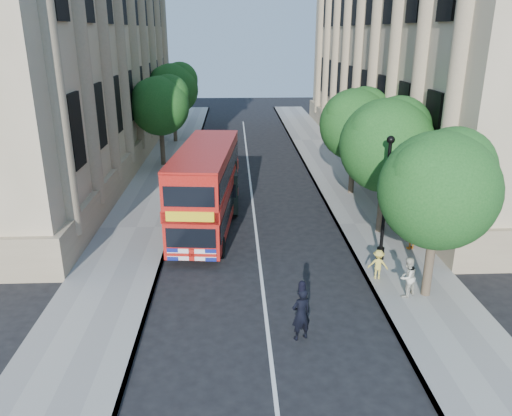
{
  "coord_description": "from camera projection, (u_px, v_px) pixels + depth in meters",
  "views": [
    {
      "loc": [
        -0.98,
        -12.54,
        9.04
      ],
      "look_at": [
        -0.14,
        6.38,
        2.3
      ],
      "focal_mm": 35.0,
      "sensor_mm": 36.0,
      "label": 1
    }
  ],
  "objects": [
    {
      "name": "ground",
      "position": [
        270.0,
        352.0,
        14.88
      ],
      "size": [
        120.0,
        120.0,
        0.0
      ],
      "primitive_type": "plane",
      "color": "black",
      "rests_on": "ground"
    },
    {
      "name": "pavement_right",
      "position": [
        372.0,
        224.0,
        24.51
      ],
      "size": [
        3.5,
        80.0,
        0.12
      ],
      "primitive_type": "cube",
      "color": "gray",
      "rests_on": "ground"
    },
    {
      "name": "pavement_left",
      "position": [
        136.0,
        228.0,
        24.03
      ],
      "size": [
        3.5,
        80.0,
        0.12
      ],
      "primitive_type": "cube",
      "color": "gray",
      "rests_on": "ground"
    },
    {
      "name": "building_right",
      "position": [
        443.0,
        31.0,
        35.02
      ],
      "size": [
        12.0,
        38.0,
        18.0
      ],
      "primitive_type": "cube",
      "color": "tan",
      "rests_on": "ground"
    },
    {
      "name": "building_left",
      "position": [
        44.0,
        31.0,
        33.86
      ],
      "size": [
        12.0,
        38.0,
        18.0
      ],
      "primitive_type": "cube",
      "color": "tan",
      "rests_on": "ground"
    },
    {
      "name": "tree_right_near",
      "position": [
        440.0,
        184.0,
        16.55
      ],
      "size": [
        4.0,
        4.0,
        6.08
      ],
      "color": "#473828",
      "rests_on": "ground"
    },
    {
      "name": "tree_right_mid",
      "position": [
        388.0,
        141.0,
        22.13
      ],
      "size": [
        4.2,
        4.2,
        6.37
      ],
      "color": "#473828",
      "rests_on": "ground"
    },
    {
      "name": "tree_right_far",
      "position": [
        356.0,
        121.0,
        27.82
      ],
      "size": [
        4.0,
        4.0,
        6.15
      ],
      "color": "#473828",
      "rests_on": "ground"
    },
    {
      "name": "tree_left_far",
      "position": [
        160.0,
        102.0,
        33.87
      ],
      "size": [
        4.0,
        4.0,
        6.3
      ],
      "color": "#473828",
      "rests_on": "ground"
    },
    {
      "name": "tree_left_back",
      "position": [
        173.0,
        86.0,
        41.31
      ],
      "size": [
        4.2,
        4.2,
        6.65
      ],
      "color": "#473828",
      "rests_on": "ground"
    },
    {
      "name": "lamp_post",
      "position": [
        385.0,
        204.0,
        19.89
      ],
      "size": [
        0.32,
        0.32,
        5.16
      ],
      "color": "black",
      "rests_on": "pavement_right"
    },
    {
      "name": "double_decker_bus",
      "position": [
        206.0,
        187.0,
        23.25
      ],
      "size": [
        3.06,
        8.73,
        3.95
      ],
      "rotation": [
        0.0,
        0.0,
        -0.1
      ],
      "color": "#AC120B",
      "rests_on": "ground"
    },
    {
      "name": "box_van",
      "position": [
        219.0,
        182.0,
        26.89
      ],
      "size": [
        1.97,
        4.75,
        2.71
      ],
      "rotation": [
        0.0,
        0.0,
        0.01
      ],
      "color": "black",
      "rests_on": "ground"
    },
    {
      "name": "police_constable",
      "position": [
        301.0,
        314.0,
        15.24
      ],
      "size": [
        0.75,
        0.63,
        1.74
      ],
      "primitive_type": "imported",
      "rotation": [
        0.0,
        0.0,
        3.53
      ],
      "color": "black",
      "rests_on": "ground"
    },
    {
      "name": "woman_pedestrian",
      "position": [
        407.0,
        277.0,
        17.56
      ],
      "size": [
        0.91,
        0.87,
        1.48
      ],
      "primitive_type": "imported",
      "rotation": [
        0.0,
        0.0,
        3.75
      ],
      "color": "beige",
      "rests_on": "pavement_right"
    },
    {
      "name": "child_a",
      "position": [
        412.0,
        236.0,
        21.41
      ],
      "size": [
        0.78,
        0.53,
        1.23
      ],
      "primitive_type": "imported",
      "rotation": [
        0.0,
        0.0,
        3.49
      ],
      "color": "orange",
      "rests_on": "pavement_right"
    },
    {
      "name": "child_b",
      "position": [
        378.0,
        264.0,
        18.87
      ],
      "size": [
        0.84,
        0.6,
        1.17
      ],
      "primitive_type": "imported",
      "rotation": [
        0.0,
        0.0,
        2.9
      ],
      "color": "gold",
      "rests_on": "pavement_right"
    }
  ]
}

